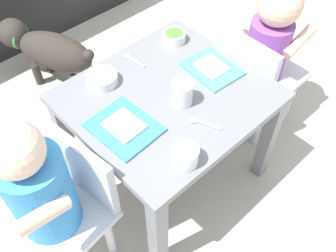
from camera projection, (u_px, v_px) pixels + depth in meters
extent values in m
plane|color=#B2ADA3|center=(168.00, 172.00, 1.50)|extent=(7.00, 7.00, 0.00)
cube|color=slate|center=(168.00, 97.00, 1.18)|extent=(0.58, 0.53, 0.03)
cube|color=slate|center=(158.00, 235.00, 1.12)|extent=(0.04, 0.04, 0.40)
cube|color=slate|center=(268.00, 139.00, 1.35)|extent=(0.04, 0.04, 0.40)
cube|color=slate|center=(67.00, 141.00, 1.34)|extent=(0.04, 0.04, 0.40)
cube|color=slate|center=(175.00, 73.00, 1.57)|extent=(0.04, 0.04, 0.40)
cube|color=silver|center=(54.00, 219.00, 1.10)|extent=(0.31, 0.31, 0.02)
cube|color=silver|center=(80.00, 167.00, 1.07)|extent=(0.06, 0.27, 0.22)
cylinder|color=#388CD8|center=(41.00, 193.00, 0.99)|extent=(0.17, 0.17, 0.27)
sphere|color=beige|center=(15.00, 150.00, 0.83)|extent=(0.13, 0.13, 0.13)
cylinder|color=silver|center=(18.00, 242.00, 1.19)|extent=(0.03, 0.03, 0.24)
cylinder|color=silver|center=(67.00, 198.00, 1.29)|extent=(0.03, 0.03, 0.24)
cylinder|color=silver|center=(109.00, 234.00, 1.21)|extent=(0.03, 0.03, 0.24)
cylinder|color=beige|center=(42.00, 216.00, 0.87)|extent=(0.15, 0.06, 0.09)
cube|color=silver|center=(261.00, 74.00, 1.49)|extent=(0.28, 0.28, 0.02)
cube|color=silver|center=(244.00, 65.00, 1.35)|extent=(0.03, 0.27, 0.22)
cylinder|color=purple|center=(267.00, 49.00, 1.40)|extent=(0.15, 0.15, 0.22)
sphere|color=beige|center=(280.00, 4.00, 1.27)|extent=(0.16, 0.16, 0.16)
cylinder|color=silver|center=(289.00, 98.00, 1.59)|extent=(0.03, 0.03, 0.24)
cylinder|color=silver|center=(252.00, 74.00, 1.69)|extent=(0.03, 0.03, 0.24)
cylinder|color=silver|center=(259.00, 123.00, 1.50)|extent=(0.03, 0.03, 0.24)
cylinder|color=silver|center=(221.00, 96.00, 1.60)|extent=(0.03, 0.03, 0.24)
cylinder|color=beige|center=(299.00, 42.00, 1.34)|extent=(0.15, 0.04, 0.09)
cylinder|color=beige|center=(260.00, 20.00, 1.42)|extent=(0.15, 0.04, 0.09)
ellipsoid|color=#332D28|center=(55.00, 52.00, 1.69)|extent=(0.29, 0.39, 0.17)
sphere|color=#332D28|center=(13.00, 33.00, 1.71)|extent=(0.13, 0.13, 0.13)
sphere|color=black|center=(5.00, 31.00, 1.72)|extent=(0.06, 0.06, 0.06)
torus|color=green|center=(20.00, 37.00, 1.71)|extent=(0.11, 0.07, 0.11)
sphere|color=#332D28|center=(88.00, 55.00, 1.62)|extent=(0.05, 0.05, 0.05)
cylinder|color=#332D28|center=(48.00, 62.00, 1.84)|extent=(0.04, 0.04, 0.11)
cylinder|color=#332D28|center=(37.00, 74.00, 1.79)|extent=(0.04, 0.04, 0.11)
cylinder|color=#332D28|center=(85.00, 73.00, 1.79)|extent=(0.04, 0.04, 0.11)
cylinder|color=#332D28|center=(75.00, 85.00, 1.74)|extent=(0.04, 0.04, 0.11)
cube|color=#388CD8|center=(124.00, 127.00, 1.09)|extent=(0.17, 0.20, 0.01)
cube|color=white|center=(124.00, 125.00, 1.08)|extent=(0.09, 0.11, 0.01)
cube|color=#4CC6BC|center=(212.00, 69.00, 1.24)|extent=(0.15, 0.18, 0.01)
cube|color=white|center=(212.00, 67.00, 1.24)|extent=(0.08, 0.10, 0.01)
cylinder|color=white|center=(186.00, 156.00, 0.99)|extent=(0.07, 0.07, 0.06)
cylinder|color=silver|center=(186.00, 159.00, 1.00)|extent=(0.06, 0.06, 0.03)
cylinder|color=white|center=(182.00, 93.00, 1.13)|extent=(0.06, 0.06, 0.07)
cylinder|color=silver|center=(182.00, 97.00, 1.14)|extent=(0.05, 0.05, 0.04)
cylinder|color=white|center=(174.00, 37.00, 1.33)|extent=(0.08, 0.08, 0.03)
cylinder|color=#4C8C33|center=(174.00, 34.00, 1.32)|extent=(0.07, 0.07, 0.01)
cylinder|color=white|center=(102.00, 79.00, 1.20)|extent=(0.10, 0.10, 0.03)
cylinder|color=gold|center=(102.00, 76.00, 1.19)|extent=(0.08, 0.08, 0.01)
cylinder|color=silver|center=(208.00, 126.00, 1.09)|extent=(0.03, 0.07, 0.01)
ellipsoid|color=silver|center=(193.00, 120.00, 1.10)|extent=(0.03, 0.03, 0.01)
cylinder|color=silver|center=(136.00, 62.00, 1.27)|extent=(0.01, 0.08, 0.01)
ellipsoid|color=silver|center=(126.00, 55.00, 1.29)|extent=(0.02, 0.03, 0.01)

